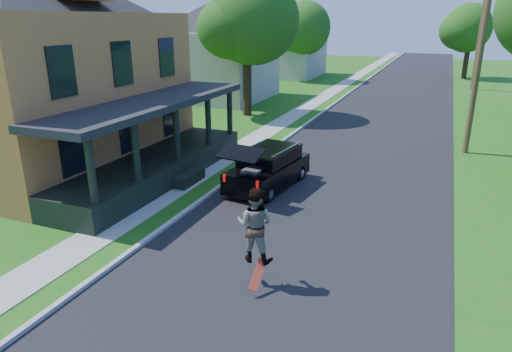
% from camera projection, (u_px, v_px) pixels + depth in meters
% --- Properties ---
extents(ground, '(140.00, 140.00, 0.00)m').
position_uv_depth(ground, '(262.00, 299.00, 10.29)').
color(ground, '#175F13').
rests_on(ground, ground).
extents(street, '(8.00, 120.00, 0.02)m').
position_uv_depth(street, '(382.00, 122.00, 27.77)').
color(street, black).
rests_on(street, ground).
extents(curb, '(0.15, 120.00, 0.12)m').
position_uv_depth(curb, '(318.00, 117.00, 29.22)').
color(curb, '#9E9E99').
rests_on(curb, ground).
extents(sidewalk, '(1.30, 120.00, 0.03)m').
position_uv_depth(sidewalk, '(295.00, 115.00, 29.77)').
color(sidewalk, '#98978F').
rests_on(sidewalk, ground).
extents(front_walk, '(6.50, 1.20, 0.03)m').
position_uv_depth(front_walk, '(103.00, 171.00, 18.92)').
color(front_walk, '#98978F').
rests_on(front_walk, ground).
extents(main_house, '(15.56, 15.56, 10.10)m').
position_uv_depth(main_house, '(23.00, 46.00, 18.48)').
color(main_house, '#D46E3E').
rests_on(main_house, ground).
extents(neighbor_house_mid, '(12.78, 12.78, 8.30)m').
position_uv_depth(neighbor_house_mid, '(213.00, 43.00, 34.71)').
color(neighbor_house_mid, '#B0AB9C').
rests_on(neighbor_house_mid, ground).
extents(neighbor_house_far, '(12.78, 12.78, 8.30)m').
position_uv_depth(neighbor_house_far, '(282.00, 35.00, 48.70)').
color(neighbor_house_far, '#B0AB9C').
rests_on(neighbor_house_far, ground).
extents(black_suv, '(2.14, 4.41, 1.97)m').
position_uv_depth(black_suv, '(268.00, 168.00, 16.83)').
color(black_suv, black).
rests_on(black_suv, ground).
extents(skateboarder, '(0.93, 0.74, 1.81)m').
position_uv_depth(skateboarder, '(255.00, 225.00, 10.51)').
color(skateboarder, black).
rests_on(skateboarder, ground).
extents(skateboard, '(0.22, 0.65, 0.59)m').
position_uv_depth(skateboard, '(258.00, 275.00, 10.43)').
color(skateboard, '#A6220E').
rests_on(skateboard, ground).
extents(tree_left_mid, '(5.66, 5.44, 8.38)m').
position_uv_depth(tree_left_mid, '(246.00, 26.00, 27.95)').
color(tree_left_mid, black).
rests_on(tree_left_mid, ground).
extents(tree_left_far, '(4.91, 4.75, 8.03)m').
position_uv_depth(tree_left_far, '(303.00, 24.00, 44.42)').
color(tree_left_far, black).
rests_on(tree_left_far, ground).
extents(tree_right_far, '(6.22, 6.37, 7.90)m').
position_uv_depth(tree_right_far, '(471.00, 26.00, 45.65)').
color(tree_right_far, black).
rests_on(tree_right_far, ground).
extents(utility_pole_near, '(1.55, 0.63, 10.13)m').
position_uv_depth(utility_pole_near, '(483.00, 37.00, 19.74)').
color(utility_pole_near, '#4B3C23').
rests_on(utility_pole_near, ground).
extents(utility_pole_far, '(1.68, 0.62, 8.92)m').
position_uv_depth(utility_pole_far, '(480.00, 35.00, 38.54)').
color(utility_pole_far, '#4B3C23').
rests_on(utility_pole_far, ground).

